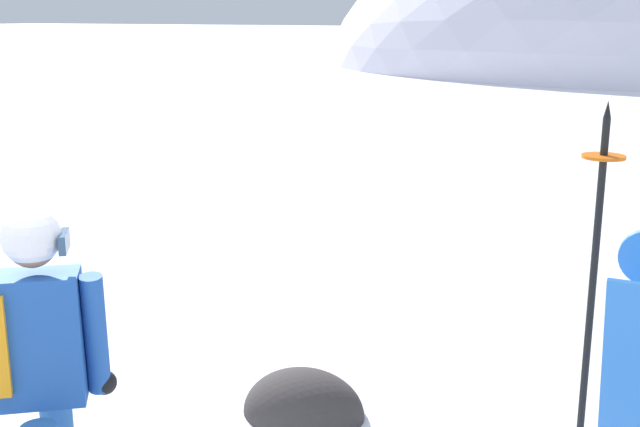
# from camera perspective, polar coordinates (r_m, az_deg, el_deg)

# --- Properties ---
(snowboarder_main) EXTENTS (1.21, 1.53, 1.71)m
(snowboarder_main) POSITION_cam_1_polar(r_m,az_deg,el_deg) (3.79, -19.38, -11.34)
(snowboarder_main) COLOR #23B7A3
(snowboarder_main) RESTS_ON ground
(spare_snowboard) EXTENTS (0.28, 0.43, 1.62)m
(spare_snowboard) POSITION_cam_1_polar(r_m,az_deg,el_deg) (3.81, 21.35, -13.10)
(spare_snowboard) COLOR blue
(spare_snowboard) RESTS_ON ground
(piste_marker_near) EXTENTS (0.20, 0.20, 2.10)m
(piste_marker_near) POSITION_cam_1_polar(r_m,az_deg,el_deg) (4.13, 18.69, -5.07)
(piste_marker_near) COLOR black
(piste_marker_near) RESTS_ON ground
(rock_dark) EXTENTS (0.80, 0.68, 0.56)m
(rock_dark) POSITION_cam_1_polar(r_m,az_deg,el_deg) (5.32, -1.17, -13.93)
(rock_dark) COLOR #383333
(rock_dark) RESTS_ON ground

